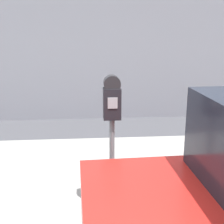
# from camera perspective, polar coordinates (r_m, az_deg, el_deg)

# --- Properties ---
(sidewalk) EXTENTS (24.00, 2.80, 0.12)m
(sidewalk) POSITION_cam_1_polar(r_m,az_deg,el_deg) (4.68, -2.37, -11.39)
(sidewalk) COLOR #9E9B96
(sidewalk) RESTS_ON ground_plane
(building_facade) EXTENTS (24.00, 0.30, 5.16)m
(building_facade) POSITION_cam_1_polar(r_m,az_deg,el_deg) (7.46, -3.66, 18.50)
(building_facade) COLOR gray
(building_facade) RESTS_ON ground_plane
(parking_meter) EXTENTS (0.18, 0.15, 1.57)m
(parking_meter) POSITION_cam_1_polar(r_m,az_deg,el_deg) (3.26, 0.00, -0.43)
(parking_meter) COLOR slate
(parking_meter) RESTS_ON sidewalk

